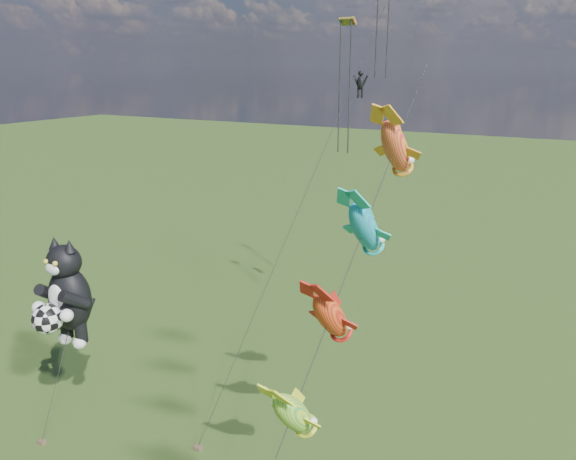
% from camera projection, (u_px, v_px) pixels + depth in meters
% --- Properties ---
extents(ground, '(300.00, 300.00, 0.00)m').
position_uv_depth(ground, '(15.00, 445.00, 29.07)').
color(ground, '#1B350D').
extents(cat_kite_rig, '(2.78, 4.24, 10.40)m').
position_uv_depth(cat_kite_rig, '(65.00, 294.00, 29.51)').
color(cat_kite_rig, brown).
rests_on(cat_kite_rig, ground).
extents(fish_windsock_rig, '(2.56, 15.84, 18.99)m').
position_uv_depth(fish_windsock_rig, '(330.00, 317.00, 19.20)').
color(fish_windsock_rig, brown).
rests_on(fish_windsock_rig, ground).
extents(parafoil_rig, '(3.92, 17.34, 25.62)m').
position_uv_depth(parafoil_rig, '(358.00, 70.00, 34.68)').
color(parafoil_rig, brown).
rests_on(parafoil_rig, ground).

